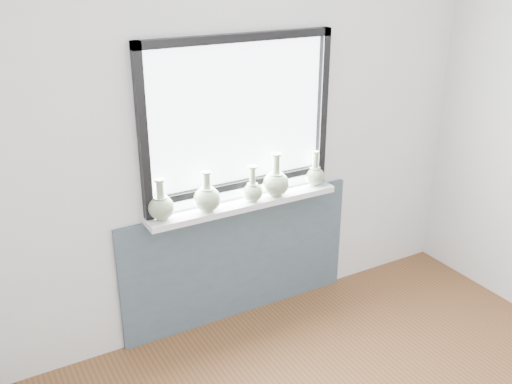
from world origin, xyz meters
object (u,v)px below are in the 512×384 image
vase_e (315,175)px  windowsill (244,204)px  vase_b (207,198)px  vase_d (276,182)px  vase_a (161,206)px  vase_c (253,190)px

vase_e → windowsill: bearing=-179.1°
vase_b → vase_e: 0.83m
vase_b → vase_d: vase_d is taller
windowsill → vase_b: bearing=-175.0°
windowsill → vase_d: size_ratio=4.52×
windowsill → vase_e: vase_e is taller
windowsill → vase_a: vase_a is taller
windowsill → vase_c: bearing=-30.2°
vase_a → vase_e: (1.12, 0.00, -0.01)m
windowsill → vase_b: vase_b is taller
vase_a → vase_d: 0.79m
windowsill → vase_d: bearing=-5.4°
windowsill → vase_b: (-0.27, -0.02, 0.11)m
windowsill → vase_d: vase_d is taller
vase_b → vase_c: 0.32m
vase_d → vase_e: size_ratio=1.20×
vase_a → vase_e: 1.12m
vase_e → vase_b: bearing=-177.8°
vase_b → vase_c: (0.32, -0.00, -0.01)m
windowsill → vase_a: bearing=179.6°
vase_c → vase_b: bearing=179.2°
vase_a → vase_e: bearing=0.2°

